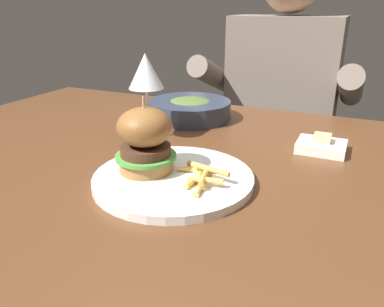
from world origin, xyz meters
The scene contains 8 objects.
dining_table centered at (0.00, 0.00, 0.65)m, with size 1.30×0.87×0.74m.
main_plate centered at (0.04, -0.09, 0.75)m, with size 0.26×0.26×0.01m, color white.
burger_sandwich centered at (-0.01, -0.10, 0.81)m, with size 0.10×0.10×0.13m.
fries_pile centered at (0.09, -0.10, 0.76)m, with size 0.10×0.11×0.02m.
wine_glass centered at (-0.11, 0.07, 0.88)m, with size 0.07×0.07×0.18m.
butter_dish centered at (0.24, 0.15, 0.75)m, with size 0.09×0.08×0.04m.
soup_bowl centered at (-0.09, 0.26, 0.77)m, with size 0.21×0.21×0.05m.
diner_person centered at (0.05, 0.71, 0.56)m, with size 0.51×0.36×1.18m.
Camera 1 is at (0.30, -0.59, 1.02)m, focal length 35.00 mm.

